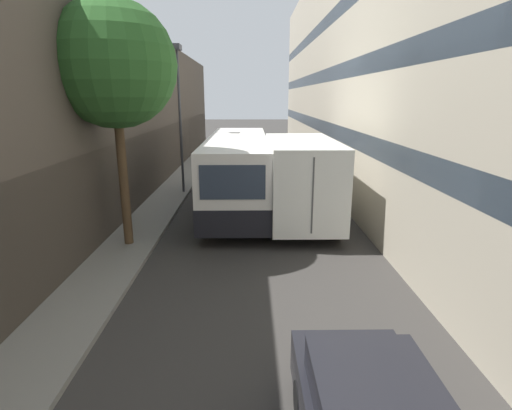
{
  "coord_description": "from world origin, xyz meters",
  "views": [
    {
      "loc": [
        -0.2,
        1.47,
        4.7
      ],
      "look_at": [
        -0.03,
        12.89,
        1.6
      ],
      "focal_mm": 28.0,
      "sensor_mm": 36.0,
      "label": 1
    }
  ],
  "objects": [
    {
      "name": "box_truck",
      "position": [
        1.69,
        16.8,
        1.7
      ],
      "size": [
        2.4,
        7.79,
        3.19
      ],
      "color": "silver",
      "rests_on": "ground_plane"
    },
    {
      "name": "ground_plane",
      "position": [
        0.0,
        15.0,
        0.0
      ],
      "size": [
        150.0,
        150.0,
        0.0
      ],
      "primitive_type": "plane",
      "color": "#33302D"
    },
    {
      "name": "street_tree_left",
      "position": [
        -4.13,
        13.69,
        5.58
      ],
      "size": [
        3.66,
        3.66,
        7.31
      ],
      "color": "#4C3823",
      "rests_on": "sidewalk_left"
    },
    {
      "name": "building_right_apartment",
      "position": [
        5.03,
        15.0,
        6.15
      ],
      "size": [
        2.4,
        60.0,
        12.36
      ],
      "color": "#A89E89",
      "rests_on": "ground_plane"
    },
    {
      "name": "sidewalk_left",
      "position": [
        -4.13,
        15.0,
        0.06
      ],
      "size": [
        1.71,
        60.0,
        0.13
      ],
      "color": "gray",
      "rests_on": "ground_plane"
    },
    {
      "name": "panel_van",
      "position": [
        -1.31,
        30.82,
        1.15
      ],
      "size": [
        1.95,
        4.0,
        2.07
      ],
      "color": "#BCBCC1",
      "rests_on": "ground_plane"
    },
    {
      "name": "bus",
      "position": [
        -0.73,
        18.4,
        1.63
      ],
      "size": [
        2.47,
        10.33,
        3.07
      ],
      "color": "silver",
      "rests_on": "ground_plane"
    },
    {
      "name": "street_lamp",
      "position": [
        -3.53,
        20.95,
        4.9
      ],
      "size": [
        0.36,
        0.8,
        6.89
      ],
      "color": "#38383D",
      "rests_on": "sidewalk_left"
    },
    {
      "name": "building_left_shopfront",
      "position": [
        -6.09,
        15.0,
        3.53
      ],
      "size": [
        2.4,
        60.0,
        7.78
      ],
      "color": "#51473D",
      "rests_on": "ground_plane"
    }
  ]
}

